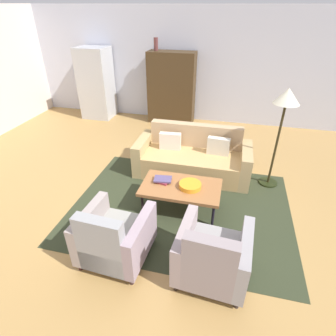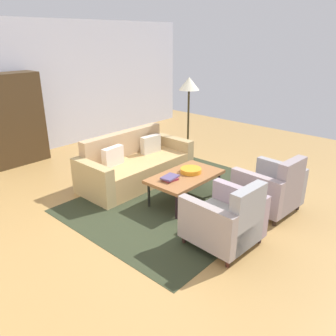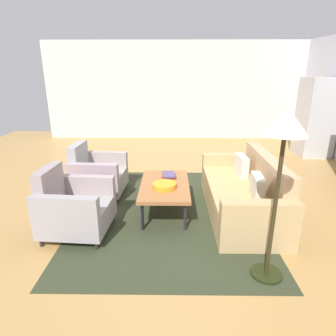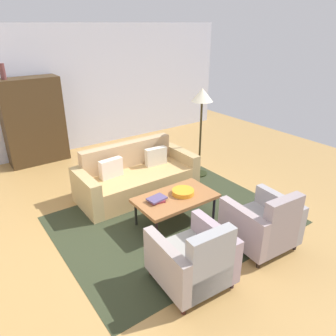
{
  "view_description": "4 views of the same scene",
  "coord_description": "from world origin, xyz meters",
  "px_view_note": "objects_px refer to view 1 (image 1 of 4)",
  "views": [
    {
      "loc": [
        0.99,
        -3.51,
        2.81
      ],
      "look_at": [
        0.09,
        0.16,
        0.51
      ],
      "focal_mm": 29.12,
      "sensor_mm": 36.0,
      "label": 1
    },
    {
      "loc": [
        -3.39,
        -3.23,
        2.48
      ],
      "look_at": [
        0.28,
        0.09,
        0.51
      ],
      "focal_mm": 36.04,
      "sensor_mm": 36.0,
      "label": 2
    },
    {
      "loc": [
        4.27,
        -0.09,
        2.02
      ],
      "look_at": [
        0.59,
        -0.14,
        0.76
      ],
      "focal_mm": 30.89,
      "sensor_mm": 36.0,
      "label": 3
    },
    {
      "loc": [
        -2.15,
        -3.51,
        2.8
      ],
      "look_at": [
        0.51,
        0.18,
        0.74
      ],
      "focal_mm": 34.42,
      "sensor_mm": 36.0,
      "label": 4
    }
  ],
  "objects_px": {
    "armchair_right": "(212,258)",
    "floor_lamp": "(285,106)",
    "refrigerator": "(96,84)",
    "couch": "(193,158)",
    "vase_tall": "(156,44)",
    "armchair_left": "(113,239)",
    "cabinet": "(172,88)",
    "book_stack": "(163,180)",
    "fruit_bowl": "(190,185)",
    "coffee_table": "(181,188)"
  },
  "relations": [
    {
      "from": "armchair_right",
      "to": "floor_lamp",
      "type": "distance_m",
      "value": 2.63
    },
    {
      "from": "refrigerator",
      "to": "floor_lamp",
      "type": "distance_m",
      "value": 5.15
    },
    {
      "from": "couch",
      "to": "vase_tall",
      "type": "distance_m",
      "value": 3.28
    },
    {
      "from": "armchair_left",
      "to": "cabinet",
      "type": "relative_size",
      "value": 0.49
    },
    {
      "from": "cabinet",
      "to": "refrigerator",
      "type": "height_order",
      "value": "refrigerator"
    },
    {
      "from": "armchair_right",
      "to": "vase_tall",
      "type": "bearing_deg",
      "value": 116.69
    },
    {
      "from": "refrigerator",
      "to": "cabinet",
      "type": "bearing_deg",
      "value": 2.87
    },
    {
      "from": "armchair_left",
      "to": "book_stack",
      "type": "xyz_separation_m",
      "value": [
        0.31,
        1.22,
        0.13
      ]
    },
    {
      "from": "book_stack",
      "to": "couch",
      "type": "bearing_deg",
      "value": 75.27
    },
    {
      "from": "refrigerator",
      "to": "armchair_right",
      "type": "bearing_deg",
      "value": -52.06
    },
    {
      "from": "fruit_bowl",
      "to": "armchair_left",
      "type": "bearing_deg",
      "value": -122.52
    },
    {
      "from": "cabinet",
      "to": "armchair_left",
      "type": "bearing_deg",
      "value": -85.36
    },
    {
      "from": "fruit_bowl",
      "to": "cabinet",
      "type": "distance_m",
      "value": 3.85
    },
    {
      "from": "cabinet",
      "to": "refrigerator",
      "type": "bearing_deg",
      "value": -177.13
    },
    {
      "from": "book_stack",
      "to": "cabinet",
      "type": "bearing_deg",
      "value": 100.97
    },
    {
      "from": "floor_lamp",
      "to": "armchair_right",
      "type": "bearing_deg",
      "value": -109.77
    },
    {
      "from": "couch",
      "to": "armchair_left",
      "type": "distance_m",
      "value": 2.43
    },
    {
      "from": "armchair_right",
      "to": "floor_lamp",
      "type": "height_order",
      "value": "floor_lamp"
    },
    {
      "from": "cabinet",
      "to": "book_stack",
      "type": "bearing_deg",
      "value": -79.03
    },
    {
      "from": "armchair_right",
      "to": "armchair_left",
      "type": "bearing_deg",
      "value": -175.76
    },
    {
      "from": "couch",
      "to": "armchair_right",
      "type": "distance_m",
      "value": 2.43
    },
    {
      "from": "armchair_left",
      "to": "armchair_right",
      "type": "relative_size",
      "value": 1.0
    },
    {
      "from": "fruit_bowl",
      "to": "floor_lamp",
      "type": "height_order",
      "value": "floor_lamp"
    },
    {
      "from": "couch",
      "to": "armchair_left",
      "type": "bearing_deg",
      "value": 75.54
    },
    {
      "from": "coffee_table",
      "to": "book_stack",
      "type": "height_order",
      "value": "book_stack"
    },
    {
      "from": "couch",
      "to": "vase_tall",
      "type": "relative_size",
      "value": 7.03
    },
    {
      "from": "armchair_right",
      "to": "fruit_bowl",
      "type": "xyz_separation_m",
      "value": [
        -0.46,
        1.17,
        0.13
      ]
    },
    {
      "from": "coffee_table",
      "to": "armchair_right",
      "type": "height_order",
      "value": "armchair_right"
    },
    {
      "from": "couch",
      "to": "vase_tall",
      "type": "bearing_deg",
      "value": -60.57
    },
    {
      "from": "armchair_right",
      "to": "fruit_bowl",
      "type": "height_order",
      "value": "armchair_right"
    },
    {
      "from": "coffee_table",
      "to": "vase_tall",
      "type": "height_order",
      "value": "vase_tall"
    },
    {
      "from": "book_stack",
      "to": "vase_tall",
      "type": "xyz_separation_m",
      "value": [
        -1.1,
        3.6,
        1.48
      ]
    },
    {
      "from": "armchair_left",
      "to": "book_stack",
      "type": "bearing_deg",
      "value": 79.23
    },
    {
      "from": "armchair_left",
      "to": "vase_tall",
      "type": "relative_size",
      "value": 2.94
    },
    {
      "from": "armchair_right",
      "to": "book_stack",
      "type": "height_order",
      "value": "armchair_right"
    },
    {
      "from": "armchair_right",
      "to": "cabinet",
      "type": "height_order",
      "value": "cabinet"
    },
    {
      "from": "book_stack",
      "to": "fruit_bowl",
      "type": "bearing_deg",
      "value": -7.32
    },
    {
      "from": "armchair_left",
      "to": "cabinet",
      "type": "distance_m",
      "value": 4.87
    },
    {
      "from": "armchair_right",
      "to": "fruit_bowl",
      "type": "bearing_deg",
      "value": 115.57
    },
    {
      "from": "couch",
      "to": "fruit_bowl",
      "type": "xyz_separation_m",
      "value": [
        0.14,
        -1.19,
        0.19
      ]
    },
    {
      "from": "coffee_table",
      "to": "cabinet",
      "type": "distance_m",
      "value": 3.82
    },
    {
      "from": "refrigerator",
      "to": "vase_tall",
      "type": "bearing_deg",
      "value": 3.39
    },
    {
      "from": "armchair_left",
      "to": "floor_lamp",
      "type": "bearing_deg",
      "value": 51.55
    },
    {
      "from": "fruit_bowl",
      "to": "refrigerator",
      "type": "distance_m",
      "value": 4.82
    },
    {
      "from": "book_stack",
      "to": "vase_tall",
      "type": "height_order",
      "value": "vase_tall"
    },
    {
      "from": "coffee_table",
      "to": "armchair_left",
      "type": "relative_size",
      "value": 1.36
    },
    {
      "from": "couch",
      "to": "book_stack",
      "type": "bearing_deg",
      "value": 75.2
    },
    {
      "from": "fruit_bowl",
      "to": "vase_tall",
      "type": "bearing_deg",
      "value": 112.8
    },
    {
      "from": "book_stack",
      "to": "vase_tall",
      "type": "distance_m",
      "value": 4.04
    },
    {
      "from": "vase_tall",
      "to": "refrigerator",
      "type": "distance_m",
      "value": 1.98
    }
  ]
}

